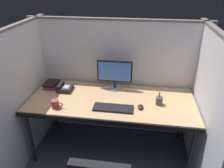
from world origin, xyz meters
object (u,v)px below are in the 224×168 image
(desk, at_px, (111,104))
(book_stack, at_px, (52,84))
(desk_phone, at_px, (65,88))
(keyboard_main, at_px, (113,108))
(coffee_mug, at_px, (55,104))
(monitor_center, at_px, (114,73))
(pen_cup, at_px, (159,101))
(computer_mouse, at_px, (141,107))

(desk, height_order, book_stack, book_stack)
(desk_phone, bearing_deg, desk, -14.07)
(desk, height_order, keyboard_main, keyboard_main)
(keyboard_main, height_order, book_stack, book_stack)
(coffee_mug, bearing_deg, monitor_center, 42.74)
(book_stack, bearing_deg, desk, -15.40)
(pen_cup, bearing_deg, monitor_center, 151.32)
(monitor_center, distance_m, computer_mouse, 0.56)
(keyboard_main, bearing_deg, computer_mouse, 11.03)
(monitor_center, distance_m, keyboard_main, 0.50)
(monitor_center, height_order, desk_phone, monitor_center)
(book_stack, bearing_deg, desk_phone, -19.51)
(coffee_mug, bearing_deg, book_stack, 116.67)
(desk, height_order, coffee_mug, coffee_mug)
(desk, xyz_separation_m, monitor_center, (-0.00, 0.29, 0.27))
(monitor_center, relative_size, keyboard_main, 1.00)
(computer_mouse, bearing_deg, pen_cup, 27.60)
(keyboard_main, bearing_deg, coffee_mug, -173.66)
(desk, bearing_deg, computer_mouse, -18.19)
(coffee_mug, relative_size, book_stack, 0.57)
(monitor_center, height_order, pen_cup, monitor_center)
(monitor_center, bearing_deg, keyboard_main, -83.81)
(computer_mouse, bearing_deg, desk, 161.81)
(book_stack, bearing_deg, keyboard_main, -24.62)
(monitor_center, height_order, computer_mouse, monitor_center)
(pen_cup, bearing_deg, computer_mouse, -152.40)
(desk_phone, distance_m, coffee_mug, 0.39)
(monitor_center, distance_m, pen_cup, 0.64)
(computer_mouse, bearing_deg, monitor_center, 130.43)
(pen_cup, bearing_deg, desk, 179.31)
(desk, distance_m, desk_phone, 0.63)
(desk, distance_m, book_stack, 0.83)
(desk, xyz_separation_m, computer_mouse, (0.34, -0.11, 0.07))
(computer_mouse, relative_size, book_stack, 0.44)
(keyboard_main, height_order, pen_cup, pen_cup)
(keyboard_main, bearing_deg, monitor_center, 96.19)
(desk, bearing_deg, monitor_center, 90.74)
(desk_phone, relative_size, coffee_mug, 1.51)
(desk, relative_size, computer_mouse, 19.79)
(monitor_center, bearing_deg, pen_cup, -28.68)
(keyboard_main, relative_size, book_stack, 1.96)
(keyboard_main, xyz_separation_m, coffee_mug, (-0.62, -0.07, 0.04))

